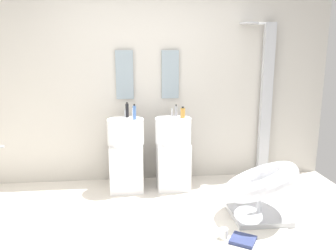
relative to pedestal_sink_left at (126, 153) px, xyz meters
The scene contains 16 objects.
ground_plane 1.37m from the pedestal_sink_left, 76.88° to the right, with size 4.80×3.60×0.04m, color silver.
rear_partition 0.97m from the pedestal_sink_left, 54.26° to the left, with size 4.80×0.10×2.60m, color beige.
pedestal_sink_left is the anchor object (origin of this frame).
pedestal_sink_right 0.58m from the pedestal_sink_left, ahead, with size 0.44×0.44×0.99m.
vanity_mirror_left 0.99m from the pedestal_sink_left, 90.00° to the left, with size 0.22×0.03×0.61m, color #8C9EA8.
vanity_mirror_right 1.15m from the pedestal_sink_left, 29.87° to the left, with size 0.22×0.03×0.61m, color #8C9EA8.
shower_column 1.96m from the pedestal_sink_left, ahead, with size 0.49×0.24×2.05m.
lounge_chair 1.64m from the pedestal_sink_left, 34.00° to the right, with size 1.08×1.08×0.65m.
area_rug 1.63m from the pedestal_sink_left, 54.22° to the right, with size 1.27×0.64×0.01m, color white.
magazine_navy 1.77m from the pedestal_sink_left, 52.33° to the right, with size 0.21×0.20×0.03m, color navy.
coffee_mug 1.61m from the pedestal_sink_left, 55.26° to the right, with size 0.08×0.08×0.09m, color white.
soap_bottle_black 0.53m from the pedestal_sink_left, 79.00° to the left, with size 0.04×0.04×0.19m.
soap_bottle_grey 0.81m from the pedestal_sink_left, 10.66° to the left, with size 0.04×0.04×0.15m.
soap_bottle_blue 0.53m from the pedestal_sink_left, 17.29° to the right, with size 0.04×0.04×0.19m.
soap_bottle_amber 0.85m from the pedestal_sink_left, ahead, with size 0.06×0.06×0.14m.
soap_bottle_white 0.51m from the pedestal_sink_left, 35.72° to the left, with size 0.05×0.05×0.14m.
Camera 1 is at (-0.22, -2.82, 1.70)m, focal length 36.65 mm.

